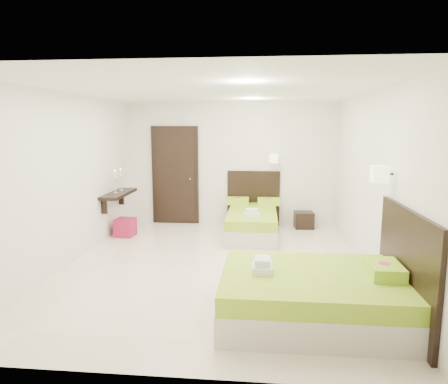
# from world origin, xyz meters

# --- Properties ---
(floor) EXTENTS (5.50, 5.50, 0.00)m
(floor) POSITION_xyz_m (0.00, 0.00, 0.00)
(floor) COLOR beige
(floor) RESTS_ON ground
(bed_single) EXTENTS (1.12, 1.87, 1.55)m
(bed_single) POSITION_xyz_m (0.51, 1.90, 0.29)
(bed_single) COLOR beige
(bed_single) RESTS_ON ground
(bed_double) EXTENTS (2.00, 1.70, 1.65)m
(bed_double) POSITION_xyz_m (1.32, -1.55, 0.29)
(bed_double) COLOR beige
(bed_double) RESTS_ON ground
(nightstand) EXTENTS (0.41, 0.37, 0.34)m
(nightstand) POSITION_xyz_m (1.57, 2.50, 0.17)
(nightstand) COLOR black
(nightstand) RESTS_ON ground
(ottoman) EXTENTS (0.37, 0.37, 0.35)m
(ottoman) POSITION_xyz_m (-1.95, 1.53, 0.17)
(ottoman) COLOR maroon
(ottoman) RESTS_ON ground
(door) EXTENTS (1.02, 0.15, 2.14)m
(door) POSITION_xyz_m (-1.20, 2.70, 1.05)
(door) COLOR black
(door) RESTS_ON ground
(console_shelf) EXTENTS (0.35, 1.20, 0.78)m
(console_shelf) POSITION_xyz_m (-2.08, 1.60, 0.82)
(console_shelf) COLOR black
(console_shelf) RESTS_ON ground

